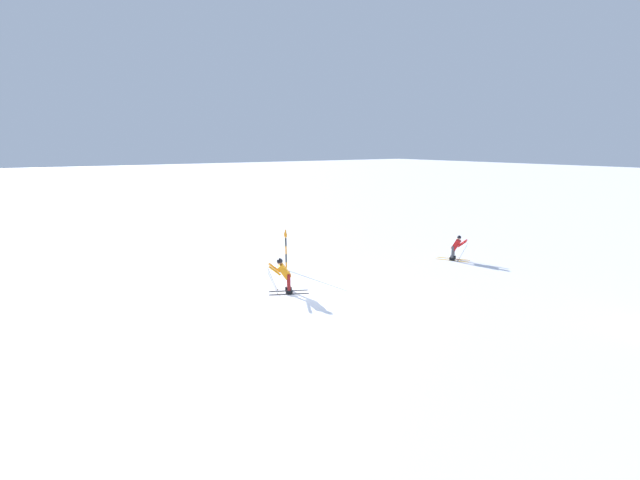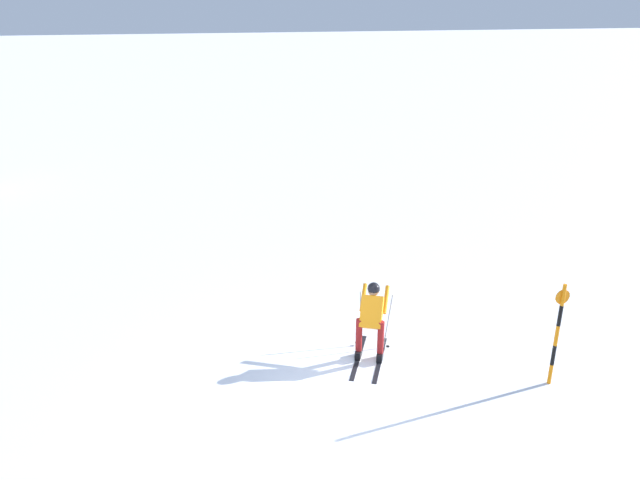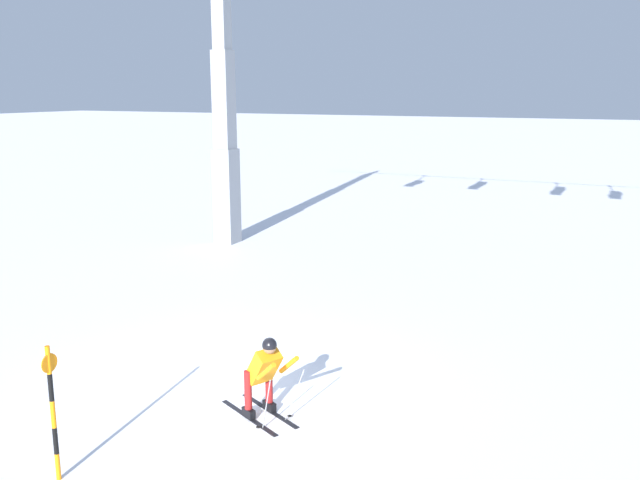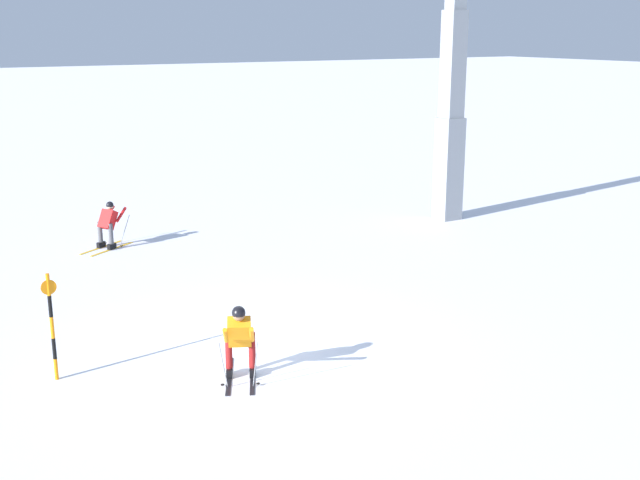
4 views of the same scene
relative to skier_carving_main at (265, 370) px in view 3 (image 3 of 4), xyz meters
name	(u,v)px [view 3 (image 3 of 4)]	position (x,y,z in m)	size (l,w,h in m)	color
ground_plane	(236,382)	(-1.27, 1.07, -0.88)	(260.00, 260.00, 0.00)	white
skier_carving_main	(265,370)	(0.00, 0.00, 0.00)	(1.79, 1.30, 1.66)	black
lift_tower_near	(224,118)	(-8.18, 11.51, 3.66)	(0.74, 2.70, 10.88)	gray
trail_marker_pole	(53,409)	(-1.77, -2.92, 0.23)	(0.07, 0.28, 2.05)	orange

